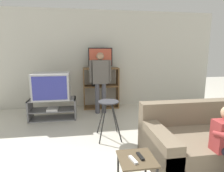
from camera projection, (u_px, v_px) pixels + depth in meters
The scene contains 11 objects.
wall_back at pixel (102, 59), 5.16m from camera, with size 6.40×0.06×2.60m.
tv_stand at pixel (53, 109), 4.26m from camera, with size 1.03×0.44×0.47m.
television_main at pixel (52, 86), 4.18m from camera, with size 0.78×0.59×0.58m.
media_shelf at pixel (101, 88), 5.04m from camera, with size 0.94×0.37×1.09m.
television_flat at pixel (100, 58), 4.90m from camera, with size 0.63×0.20×0.52m.
folding_stool at pixel (109, 108), 3.26m from camera, with size 0.40×0.45×0.67m.
snack_table at pixel (136, 164), 1.96m from camera, with size 0.37×0.37×0.43m.
remote_control_black at pixel (140, 156), 1.96m from camera, with size 0.04×0.14×0.02m, color black.
remote_control_white at pixel (133, 160), 1.89m from camera, with size 0.04×0.14×0.02m, color silver.
couch at pixel (207, 142), 2.61m from camera, with size 1.73×0.98×0.78m.
person_standing_adult at pixel (100, 77), 4.53m from camera, with size 0.53×0.20×1.50m.
Camera 1 is at (-0.56, -1.04, 1.52)m, focal length 30.00 mm.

